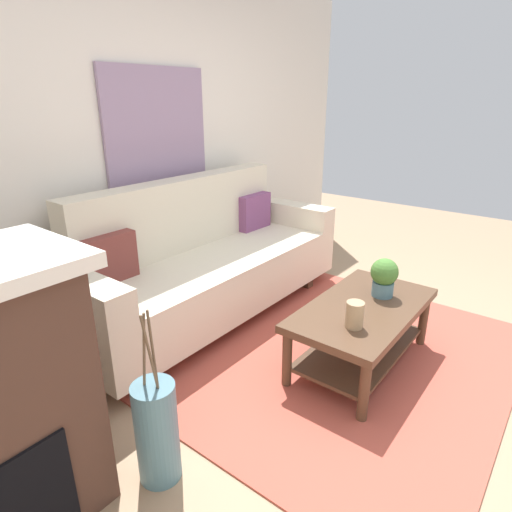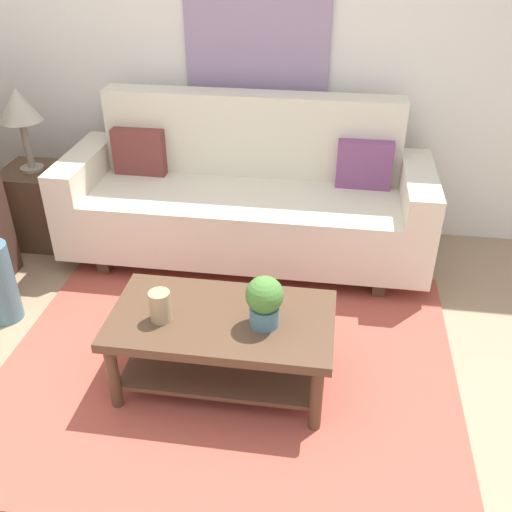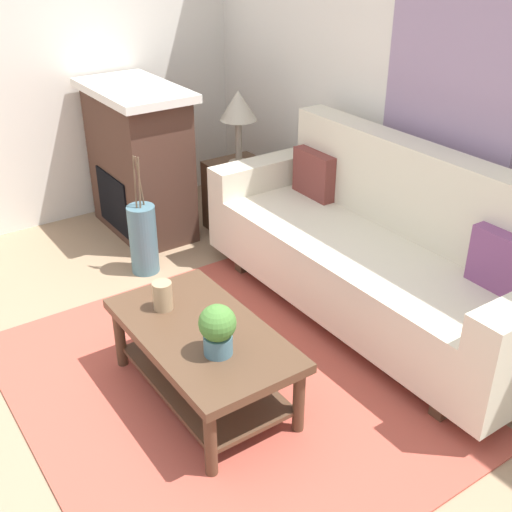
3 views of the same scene
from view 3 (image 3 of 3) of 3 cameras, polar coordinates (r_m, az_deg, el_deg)
ground_plane at (r=3.40m, az=-10.31°, el=-14.51°), size 9.19×9.19×0.00m
wall_back at (r=4.02m, az=18.46°, el=13.45°), size 5.19×0.10×2.70m
wall_left at (r=5.30m, az=-18.53°, el=16.78°), size 0.10×5.17×2.70m
area_rug at (r=3.56m, az=-2.92°, el=-11.53°), size 2.43×2.02×0.01m
couch at (r=4.01m, az=10.73°, el=0.25°), size 2.43×0.84×1.08m
throw_pillow_maroon at (r=4.50m, az=5.29°, el=7.29°), size 0.36×0.12×0.32m
throw_pillow_plum at (r=3.57m, az=21.14°, el=-0.51°), size 0.36×0.13×0.32m
coffee_table at (r=3.33m, az=-4.81°, el=-8.15°), size 1.10×0.60×0.43m
tabletop_vase at (r=3.40m, az=-8.32°, el=-3.52°), size 0.10×0.10×0.16m
potted_plant_tabletop at (r=3.01m, az=-3.44°, el=-6.46°), size 0.18×0.18×0.26m
side_table at (r=5.12m, az=-1.49°, el=5.26°), size 0.44×0.44×0.56m
table_lamp at (r=4.89m, az=-1.60°, el=12.99°), size 0.28×0.28×0.57m
fireplace at (r=5.09m, az=-10.35°, el=8.38°), size 1.02×0.58×1.16m
floor_vase at (r=4.57m, az=-10.00°, el=1.46°), size 0.20×0.20×0.50m
floor_vase_branch_a at (r=4.38m, az=-10.36°, el=6.41°), size 0.01×0.03×0.36m
floor_vase_branch_b at (r=4.41m, az=-10.32°, el=6.58°), size 0.02×0.05×0.36m
floor_vase_branch_c at (r=4.40m, az=-10.73°, el=6.47°), size 0.05×0.04×0.36m
framed_painting at (r=4.00m, az=16.98°, el=14.75°), size 0.97×0.03×0.94m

